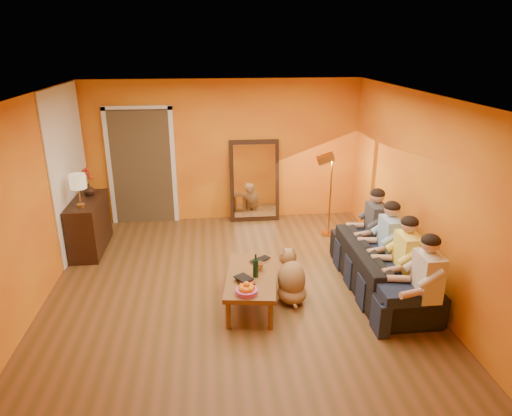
{
  "coord_description": "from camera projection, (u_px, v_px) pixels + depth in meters",
  "views": [
    {
      "loc": [
        -0.29,
        -5.49,
        3.22
      ],
      "look_at": [
        0.35,
        0.5,
        1.0
      ],
      "focal_mm": 32.0,
      "sensor_mm": 36.0,
      "label": 1
    }
  ],
  "objects": [
    {
      "name": "room_shell",
      "position": [
        231.0,
        191.0,
        6.16
      ],
      "size": [
        5.0,
        5.5,
        2.6
      ],
      "color": "brown",
      "rests_on": "ground"
    },
    {
      "name": "white_accent",
      "position": [
        69.0,
        170.0,
        7.2
      ],
      "size": [
        0.02,
        1.9,
        2.58
      ],
      "primitive_type": "cube",
      "color": "white",
      "rests_on": "wall_left"
    },
    {
      "name": "doorway_recess",
      "position": [
        143.0,
        166.0,
        8.39
      ],
      "size": [
        1.06,
        0.3,
        2.1
      ],
      "primitive_type": "cube",
      "color": "#3F2D19",
      "rests_on": "floor"
    },
    {
      "name": "door_jamb_left",
      "position": [
        110.0,
        168.0,
        8.22
      ],
      "size": [
        0.08,
        0.06,
        2.2
      ],
      "primitive_type": "cube",
      "color": "white",
      "rests_on": "wall_back"
    },
    {
      "name": "door_jamb_right",
      "position": [
        174.0,
        167.0,
        8.34
      ],
      "size": [
        0.08,
        0.06,
        2.2
      ],
      "primitive_type": "cube",
      "color": "white",
      "rests_on": "wall_back"
    },
    {
      "name": "door_header",
      "position": [
        137.0,
        108.0,
        7.91
      ],
      "size": [
        1.22,
        0.06,
        0.08
      ],
      "primitive_type": "cube",
      "color": "white",
      "rests_on": "wall_back"
    },
    {
      "name": "mirror_frame",
      "position": [
        254.0,
        181.0,
        8.51
      ],
      "size": [
        0.92,
        0.27,
        1.51
      ],
      "primitive_type": "cube",
      "rotation": [
        -0.14,
        0.0,
        0.0
      ],
      "color": "black",
      "rests_on": "floor"
    },
    {
      "name": "mirror_glass",
      "position": [
        255.0,
        181.0,
        8.47
      ],
      "size": [
        0.78,
        0.21,
        1.35
      ],
      "primitive_type": "cube",
      "rotation": [
        -0.14,
        0.0,
        0.0
      ],
      "color": "white",
      "rests_on": "mirror_frame"
    },
    {
      "name": "sideboard",
      "position": [
        89.0,
        225.0,
        7.34
      ],
      "size": [
        0.44,
        1.18,
        0.85
      ],
      "primitive_type": "cube",
      "color": "black",
      "rests_on": "floor"
    },
    {
      "name": "table_lamp",
      "position": [
        79.0,
        191.0,
        6.83
      ],
      "size": [
        0.24,
        0.24,
        0.51
      ],
      "primitive_type": null,
      "color": "beige",
      "rests_on": "sideboard"
    },
    {
      "name": "sofa",
      "position": [
        381.0,
        267.0,
        6.22
      ],
      "size": [
        2.17,
        0.85,
        0.63
      ],
      "primitive_type": "imported",
      "rotation": [
        0.0,
        0.0,
        1.57
      ],
      "color": "black",
      "rests_on": "floor"
    },
    {
      "name": "coffee_table",
      "position": [
        251.0,
        289.0,
        5.86
      ],
      "size": [
        0.78,
        1.29,
        0.42
      ],
      "primitive_type": null,
      "rotation": [
        0.0,
        0.0,
        -0.14
      ],
      "color": "brown",
      "rests_on": "floor"
    },
    {
      "name": "floor_lamp",
      "position": [
        330.0,
        196.0,
        7.8
      ],
      "size": [
        0.33,
        0.27,
        1.44
      ],
      "primitive_type": null,
      "rotation": [
        0.0,
        0.0,
        -0.12
      ],
      "color": "#C78A3A",
      "rests_on": "floor"
    },
    {
      "name": "dog",
      "position": [
        292.0,
        275.0,
        5.92
      ],
      "size": [
        0.54,
        0.68,
        0.7
      ],
      "primitive_type": null,
      "rotation": [
        0.0,
        0.0,
        -0.31
      ],
      "color": "olive",
      "rests_on": "floor"
    },
    {
      "name": "person_far_left",
      "position": [
        426.0,
        284.0,
        5.2
      ],
      "size": [
        0.7,
        0.44,
        1.22
      ],
      "primitive_type": null,
      "color": "beige",
      "rests_on": "sofa"
    },
    {
      "name": "person_mid_left",
      "position": [
        406.0,
        262.0,
        5.71
      ],
      "size": [
        0.7,
        0.44,
        1.22
      ],
      "primitive_type": null,
      "color": "#FEED54",
      "rests_on": "sofa"
    },
    {
      "name": "person_mid_right",
      "position": [
        390.0,
        244.0,
        6.22
      ],
      "size": [
        0.7,
        0.44,
        1.22
      ],
      "primitive_type": null,
      "color": "#90BADF",
      "rests_on": "sofa"
    },
    {
      "name": "person_far_right",
      "position": [
        376.0,
        228.0,
        6.74
      ],
      "size": [
        0.7,
        0.44,
        1.22
      ],
      "primitive_type": null,
      "color": "#38383E",
      "rests_on": "sofa"
    },
    {
      "name": "fruit_bowl",
      "position": [
        247.0,
        288.0,
        5.33
      ],
      "size": [
        0.26,
        0.26,
        0.16
      ],
      "primitive_type": null,
      "color": "#C0438A",
      "rests_on": "coffee_table"
    },
    {
      "name": "wine_bottle",
      "position": [
        256.0,
        266.0,
        5.69
      ],
      "size": [
        0.07,
        0.07,
        0.31
      ],
      "primitive_type": "cylinder",
      "color": "black",
      "rests_on": "coffee_table"
    },
    {
      "name": "tumbler",
      "position": [
        260.0,
        266.0,
        5.89
      ],
      "size": [
        0.14,
        0.14,
        0.1
      ],
      "primitive_type": "imported",
      "rotation": [
        0.0,
        0.0,
        0.25
      ],
      "color": "#B27F3F",
      "rests_on": "coffee_table"
    },
    {
      "name": "laptop",
      "position": [
        262.0,
        261.0,
        6.13
      ],
      "size": [
        0.36,
        0.33,
        0.02
      ],
      "primitive_type": "imported",
      "rotation": [
        0.0,
        0.0,
        0.61
      ],
      "color": "black",
      "rests_on": "coffee_table"
    },
    {
      "name": "book_lower",
      "position": [
        238.0,
        283.0,
        5.58
      ],
      "size": [
        0.24,
        0.28,
        0.02
      ],
      "primitive_type": "imported",
      "rotation": [
        0.0,
        0.0,
        0.28
      ],
      "color": "black",
      "rests_on": "coffee_table"
    },
    {
      "name": "book_mid",
      "position": [
        239.0,
        281.0,
        5.58
      ],
      "size": [
        0.19,
        0.24,
        0.02
      ],
      "primitive_type": "imported",
      "rotation": [
        0.0,
        0.0,
        0.08
      ],
      "color": "#A52912",
      "rests_on": "book_lower"
    },
    {
      "name": "book_upper",
      "position": [
        238.0,
        280.0,
        5.56
      ],
      "size": [
        0.26,
        0.27,
        0.02
      ],
      "primitive_type": "imported",
      "rotation": [
        0.0,
        0.0,
        0.58
      ],
      "color": "black",
      "rests_on": "book_mid"
    },
    {
      "name": "vase",
      "position": [
        89.0,
        189.0,
        7.39
      ],
      "size": [
        0.19,
        0.19,
        0.19
      ],
      "primitive_type": "imported",
      "color": "black",
      "rests_on": "sideboard"
    },
    {
      "name": "flowers",
      "position": [
        87.0,
        174.0,
        7.3
      ],
      "size": [
        0.17,
        0.17,
        0.48
      ],
      "primitive_type": null,
      "color": "#A52912",
      "rests_on": "vase"
    }
  ]
}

